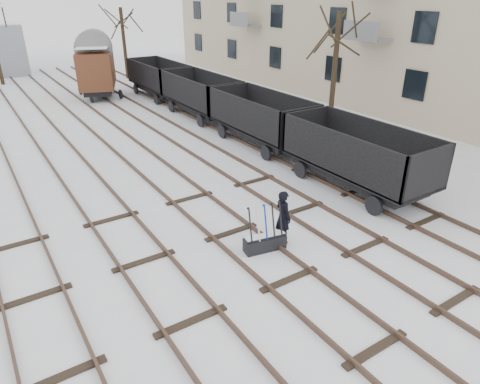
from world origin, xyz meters
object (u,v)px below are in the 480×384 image
at_px(ground_frame, 265,242).
at_px(worker, 283,217).
at_px(box_van_wagon, 96,67).
at_px(freight_wagon_a, 356,165).

xyz_separation_m(ground_frame, worker, (0.75, 0.10, 0.59)).
bearing_deg(box_van_wagon, worker, -72.48).
bearing_deg(freight_wagon_a, ground_frame, -163.14).
height_order(ground_frame, box_van_wagon, box_van_wagon).
bearing_deg(freight_wagon_a, worker, -161.78).
bearing_deg(worker, box_van_wagon, -1.94).
xyz_separation_m(worker, freight_wagon_a, (4.91, 1.62, 0.10)).
distance_m(worker, freight_wagon_a, 5.17).
relative_size(worker, box_van_wagon, 0.32).
distance_m(ground_frame, freight_wagon_a, 5.95).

